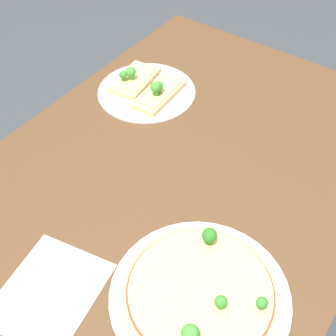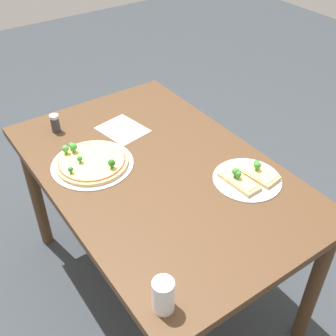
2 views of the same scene
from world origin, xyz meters
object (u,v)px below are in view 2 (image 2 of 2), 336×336
Objects in this scene: pizza_tray_slice at (248,177)px; drinking_cup at (163,296)px; dining_table at (158,186)px; pizza_tray_whole at (92,162)px; condiment_shaker at (55,123)px.

drinking_cup reaches higher than pizza_tray_slice.
dining_table is 0.29m from pizza_tray_whole.
drinking_cup is at bearing 115.25° from pizza_tray_slice.
pizza_tray_whole is at bearing 46.16° from pizza_tray_slice.
condiment_shaker is (0.49, 0.23, 0.14)m from dining_table.
drinking_cup is at bearing 147.67° from dining_table.
pizza_tray_slice is (-0.44, -0.46, -0.00)m from pizza_tray_whole.
condiment_shaker is at bearing 24.67° from dining_table.
pizza_tray_whole is at bearing 49.32° from dining_table.
drinking_cup reaches higher than dining_table.
dining_table is 11.55× the size of drinking_cup.
dining_table is 4.90× the size of pizza_tray_slice.
pizza_tray_whole is 4.00× the size of condiment_shaker.
pizza_tray_slice is 3.19× the size of condiment_shaker.
pizza_tray_slice is at bearing -64.75° from drinking_cup.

